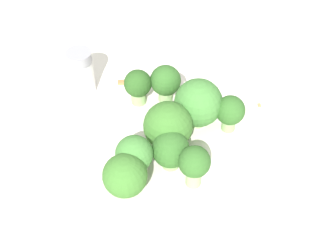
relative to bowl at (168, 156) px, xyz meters
name	(u,v)px	position (x,y,z in m)	size (l,w,h in m)	color
ground_plane	(168,168)	(0.00, 0.00, -0.02)	(3.00, 3.00, 0.00)	silver
bowl	(168,156)	(0.00, 0.00, 0.00)	(0.22, 0.22, 0.04)	silver
broccoli_floret_0	(168,126)	(0.00, 0.00, 0.05)	(0.06, 0.06, 0.06)	#7A9E5B
broccoli_floret_1	(194,164)	(0.03, 0.05, 0.05)	(0.03, 0.03, 0.05)	#8EB770
broccoli_floret_2	(198,103)	(-0.05, 0.01, 0.05)	(0.06, 0.06, 0.06)	#8EB770
broccoli_floret_3	(171,150)	(0.02, 0.02, 0.05)	(0.04, 0.04, 0.05)	#84AD66
broccoli_floret_4	(230,112)	(-0.06, 0.05, 0.05)	(0.03, 0.03, 0.05)	#84AD66
broccoli_floret_5	(138,85)	(-0.04, -0.07, 0.05)	(0.03, 0.03, 0.05)	#84AD66
broccoli_floret_6	(134,155)	(0.05, -0.01, 0.05)	(0.04, 0.04, 0.05)	#8EB770
broccoli_floret_7	(166,82)	(-0.06, -0.04, 0.05)	(0.04, 0.04, 0.05)	#8EB770
broccoli_floret_8	(121,174)	(0.08, 0.00, 0.05)	(0.05, 0.05, 0.05)	#7A9E5B
pepper_shaker	(81,72)	(-0.05, -0.18, 0.01)	(0.03, 0.03, 0.07)	silver
almond_crumb_1	(259,105)	(-0.16, 0.05, -0.02)	(0.01, 0.00, 0.01)	#AD7F4C
almond_crumb_3	(121,81)	(-0.09, -0.14, -0.02)	(0.01, 0.01, 0.01)	olive
almond_crumb_4	(160,76)	(-0.13, -0.10, -0.02)	(0.01, 0.01, 0.01)	olive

